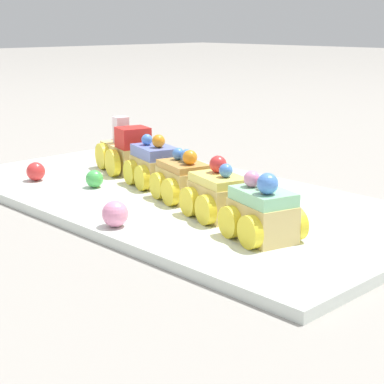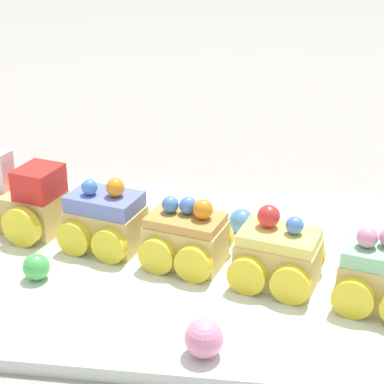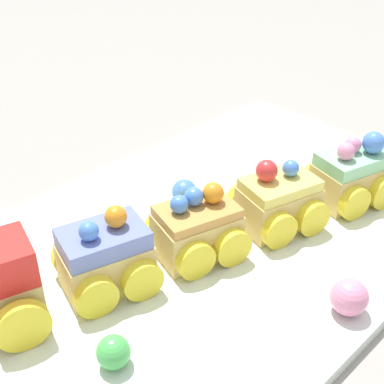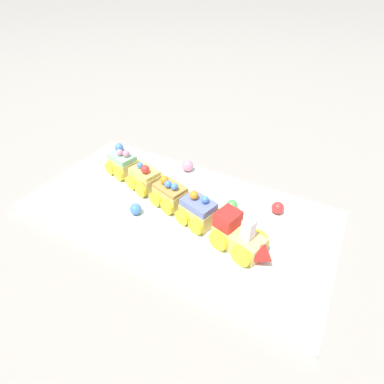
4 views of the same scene
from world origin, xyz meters
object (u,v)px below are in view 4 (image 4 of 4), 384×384
object	(u,v)px
gumball_pink	(188,166)
gumball_green	(232,205)
gumball_blue	(136,209)
cake_train_locomotive	(241,239)
cake_car_blueberry	(198,212)
gumball_red	(278,208)
cake_car_caramel	(170,195)
cake_car_mint	(123,163)
cake_car_lemon	(145,179)

from	to	relation	value
gumball_pink	gumball_green	bearing A→B (deg)	-28.32
gumball_pink	gumball_blue	world-z (taller)	gumball_pink
gumball_green	cake_train_locomotive	bearing A→B (deg)	-59.54
cake_car_blueberry	gumball_blue	world-z (taller)	cake_car_blueberry
gumball_pink	gumball_red	bearing A→B (deg)	-11.02
cake_car_blueberry	gumball_blue	size ratio (longest dim) A/B	3.40
gumball_green	gumball_blue	distance (m)	0.21
cake_train_locomotive	cake_car_caramel	distance (m)	0.19
cake_train_locomotive	cake_car_caramel	xyz separation A→B (m)	(-0.18, 0.05, -0.00)
cake_car_mint	gumball_pink	world-z (taller)	cake_car_mint
gumball_red	cake_car_lemon	bearing A→B (deg)	-168.58
cake_car_mint	gumball_green	xyz separation A→B (m)	(0.30, -0.00, -0.02)
cake_car_blueberry	gumball_green	bearing A→B (deg)	71.30
gumball_green	gumball_blue	bearing A→B (deg)	-147.46
gumball_blue	gumball_red	bearing A→B (deg)	29.34
cake_car_blueberry	cake_car_lemon	size ratio (longest dim) A/B	1.00
cake_car_caramel	gumball_pink	bearing A→B (deg)	118.73
cake_train_locomotive	gumball_red	xyz separation A→B (m)	(0.03, 0.13, -0.01)
gumball_green	gumball_blue	xyz separation A→B (m)	(-0.17, -0.11, 0.00)
gumball_red	cake_car_caramel	bearing A→B (deg)	-158.94
cake_car_blueberry	gumball_red	world-z (taller)	cake_car_blueberry
cake_car_lemon	gumball_pink	size ratio (longest dim) A/B	2.94
cake_train_locomotive	cake_car_caramel	size ratio (longest dim) A/B	1.48
gumball_pink	gumball_blue	xyz separation A→B (m)	(-0.02, -0.20, -0.00)
cake_car_blueberry	cake_car_caramel	size ratio (longest dim) A/B	1.00
cake_car_caramel	cake_car_lemon	size ratio (longest dim) A/B	1.00
cake_car_caramel	gumball_pink	size ratio (longest dim) A/B	2.94
cake_car_mint	cake_train_locomotive	bearing A→B (deg)	-0.05
cake_train_locomotive	cake_car_mint	size ratio (longest dim) A/B	1.48
gumball_pink	gumball_blue	size ratio (longest dim) A/B	1.15
cake_car_lemon	cake_car_mint	distance (m)	0.09
cake_train_locomotive	gumball_blue	bearing A→B (deg)	-161.07
cake_car_lemon	cake_train_locomotive	bearing A→B (deg)	0.06
cake_train_locomotive	gumball_green	xyz separation A→B (m)	(-0.06, 0.10, -0.01)
cake_car_blueberry	cake_car_lemon	world-z (taller)	cake_car_blueberry
gumball_red	cake_car_blueberry	bearing A→B (deg)	-142.17
cake_car_mint	gumball_blue	distance (m)	0.17
cake_car_blueberry	gumball_red	distance (m)	0.17
gumball_red	gumball_green	size ratio (longest dim) A/B	1.11
cake_car_lemon	cake_car_blueberry	bearing A→B (deg)	0.12
cake_car_caramel	gumball_pink	world-z (taller)	cake_car_caramel
cake_car_lemon	gumball_red	bearing A→B (deg)	26.77
gumball_pink	cake_train_locomotive	bearing A→B (deg)	-40.22
cake_car_lemon	gumball_green	xyz separation A→B (m)	(0.21, 0.02, -0.01)
cake_car_lemon	gumball_red	world-z (taller)	cake_car_lemon
cake_train_locomotive	cake_car_mint	world-z (taller)	cake_train_locomotive
cake_car_mint	gumball_pink	xyz separation A→B (m)	(0.14, 0.08, -0.01)
cake_car_lemon	gumball_blue	world-z (taller)	cake_car_lemon
cake_car_mint	gumball_blue	size ratio (longest dim) A/B	3.40
gumball_pink	cake_car_blueberry	bearing A→B (deg)	-53.86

